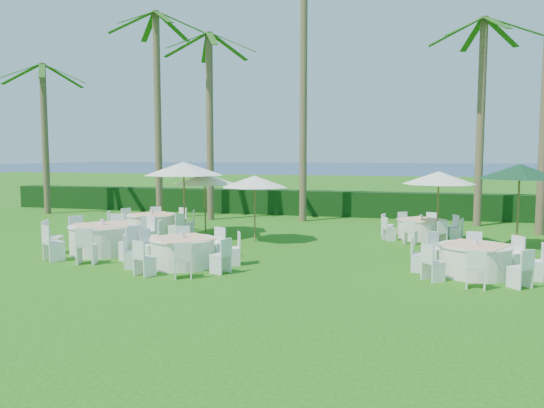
{
  "coord_description": "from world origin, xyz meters",
  "views": [
    {
      "loc": [
        4.6,
        -13.58,
        3.02
      ],
      "look_at": [
        -0.15,
        3.86,
        1.3
      ],
      "focal_mm": 35.0,
      "sensor_mm": 36.0,
      "label": 1
    }
  ],
  "objects_px": {
    "banquet_table_f": "(421,229)",
    "umbrella_b": "(255,181)",
    "umbrella_c": "(205,179)",
    "banquet_table_b": "(183,251)",
    "banquet_table_d": "(152,224)",
    "umbrella_d": "(439,178)",
    "banquet_table_a": "(103,238)",
    "banquet_table_c": "(475,259)",
    "umbrella_green": "(520,171)",
    "umbrella_a": "(184,169)"
  },
  "relations": [
    {
      "from": "banquet_table_a",
      "to": "umbrella_a",
      "type": "xyz_separation_m",
      "value": [
        1.13,
        3.4,
        2.03
      ]
    },
    {
      "from": "banquet_table_a",
      "to": "umbrella_d",
      "type": "relative_size",
      "value": 1.43
    },
    {
      "from": "umbrella_b",
      "to": "umbrella_green",
      "type": "height_order",
      "value": "umbrella_green"
    },
    {
      "from": "banquet_table_d",
      "to": "umbrella_a",
      "type": "height_order",
      "value": "umbrella_a"
    },
    {
      "from": "umbrella_b",
      "to": "umbrella_d",
      "type": "bearing_deg",
      "value": 11.35
    },
    {
      "from": "banquet_table_c",
      "to": "banquet_table_d",
      "type": "distance_m",
      "value": 11.51
    },
    {
      "from": "banquet_table_f",
      "to": "umbrella_c",
      "type": "bearing_deg",
      "value": -174.77
    },
    {
      "from": "banquet_table_f",
      "to": "umbrella_d",
      "type": "height_order",
      "value": "umbrella_d"
    },
    {
      "from": "umbrella_c",
      "to": "umbrella_d",
      "type": "bearing_deg",
      "value": -1.35
    },
    {
      "from": "banquet_table_a",
      "to": "umbrella_a",
      "type": "height_order",
      "value": "umbrella_a"
    },
    {
      "from": "banquet_table_d",
      "to": "umbrella_b",
      "type": "relative_size",
      "value": 1.32
    },
    {
      "from": "umbrella_d",
      "to": "umbrella_c",
      "type": "bearing_deg",
      "value": 178.65
    },
    {
      "from": "banquet_table_b",
      "to": "umbrella_a",
      "type": "bearing_deg",
      "value": 114.08
    },
    {
      "from": "banquet_table_a",
      "to": "banquet_table_b",
      "type": "distance_m",
      "value": 3.31
    },
    {
      "from": "banquet_table_c",
      "to": "umbrella_b",
      "type": "xyz_separation_m",
      "value": [
        -6.76,
        3.39,
        1.67
      ]
    },
    {
      "from": "banquet_table_a",
      "to": "banquet_table_c",
      "type": "distance_m",
      "value": 10.57
    },
    {
      "from": "banquet_table_b",
      "to": "umbrella_b",
      "type": "bearing_deg",
      "value": 80.93
    },
    {
      "from": "banquet_table_f",
      "to": "umbrella_a",
      "type": "height_order",
      "value": "umbrella_a"
    },
    {
      "from": "umbrella_a",
      "to": "banquet_table_d",
      "type": "bearing_deg",
      "value": 170.36
    },
    {
      "from": "banquet_table_a",
      "to": "umbrella_b",
      "type": "relative_size",
      "value": 1.5
    },
    {
      "from": "banquet_table_f",
      "to": "umbrella_c",
      "type": "xyz_separation_m",
      "value": [
        -7.91,
        -0.72,
        1.69
      ]
    },
    {
      "from": "umbrella_d",
      "to": "banquet_table_a",
      "type": "bearing_deg",
      "value": -155.65
    },
    {
      "from": "umbrella_green",
      "to": "banquet_table_c",
      "type": "bearing_deg",
      "value": -111.51
    },
    {
      "from": "banquet_table_f",
      "to": "umbrella_b",
      "type": "distance_m",
      "value": 6.15
    },
    {
      "from": "umbrella_a",
      "to": "banquet_table_a",
      "type": "bearing_deg",
      "value": -108.45
    },
    {
      "from": "banquet_table_b",
      "to": "umbrella_green",
      "type": "relative_size",
      "value": 1.12
    },
    {
      "from": "banquet_table_d",
      "to": "umbrella_green",
      "type": "relative_size",
      "value": 1.13
    },
    {
      "from": "umbrella_green",
      "to": "banquet_table_b",
      "type": "bearing_deg",
      "value": -150.42
    },
    {
      "from": "banquet_table_b",
      "to": "umbrella_d",
      "type": "relative_size",
      "value": 1.24
    },
    {
      "from": "umbrella_c",
      "to": "umbrella_green",
      "type": "height_order",
      "value": "umbrella_green"
    },
    {
      "from": "banquet_table_d",
      "to": "umbrella_b",
      "type": "height_order",
      "value": "umbrella_b"
    },
    {
      "from": "umbrella_d",
      "to": "umbrella_b",
      "type": "bearing_deg",
      "value": -168.65
    },
    {
      "from": "banquet_table_f",
      "to": "umbrella_green",
      "type": "distance_m",
      "value": 3.81
    },
    {
      "from": "banquet_table_d",
      "to": "umbrella_d",
      "type": "bearing_deg",
      "value": 4.58
    },
    {
      "from": "umbrella_d",
      "to": "umbrella_green",
      "type": "height_order",
      "value": "umbrella_green"
    },
    {
      "from": "umbrella_d",
      "to": "umbrella_green",
      "type": "bearing_deg",
      "value": -8.17
    },
    {
      "from": "banquet_table_a",
      "to": "umbrella_c",
      "type": "height_order",
      "value": "umbrella_c"
    },
    {
      "from": "umbrella_b",
      "to": "umbrella_c",
      "type": "relative_size",
      "value": 0.92
    },
    {
      "from": "banquet_table_b",
      "to": "banquet_table_d",
      "type": "height_order",
      "value": "banquet_table_d"
    },
    {
      "from": "umbrella_a",
      "to": "umbrella_d",
      "type": "height_order",
      "value": "umbrella_a"
    },
    {
      "from": "banquet_table_d",
      "to": "umbrella_d",
      "type": "xyz_separation_m",
      "value": [
        10.14,
        0.81,
        1.81
      ]
    },
    {
      "from": "umbrella_c",
      "to": "umbrella_green",
      "type": "distance_m",
      "value": 10.85
    },
    {
      "from": "banquet_table_b",
      "to": "umbrella_d",
      "type": "distance_m",
      "value": 8.88
    },
    {
      "from": "banquet_table_b",
      "to": "banquet_table_f",
      "type": "relative_size",
      "value": 1.07
    },
    {
      "from": "banquet_table_a",
      "to": "umbrella_c",
      "type": "relative_size",
      "value": 1.38
    },
    {
      "from": "umbrella_c",
      "to": "umbrella_a",
      "type": "bearing_deg",
      "value": -102.84
    },
    {
      "from": "banquet_table_d",
      "to": "banquet_table_f",
      "type": "height_order",
      "value": "banquet_table_d"
    },
    {
      "from": "banquet_table_a",
      "to": "banquet_table_d",
      "type": "bearing_deg",
      "value": 94.69
    },
    {
      "from": "banquet_table_f",
      "to": "umbrella_green",
      "type": "bearing_deg",
      "value": -23.44
    },
    {
      "from": "banquet_table_a",
      "to": "umbrella_c",
      "type": "distance_m",
      "value": 5.12
    }
  ]
}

